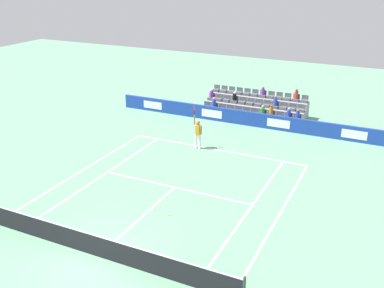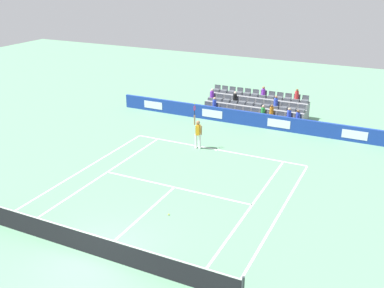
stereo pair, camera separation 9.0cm
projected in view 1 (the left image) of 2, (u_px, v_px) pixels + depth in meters
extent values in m
plane|color=#669E77|center=(98.00, 256.00, 17.40)|extent=(80.00, 80.00, 0.00)
cube|color=white|center=(217.00, 150.00, 27.34)|extent=(10.97, 0.10, 0.01)
cube|color=white|center=(175.00, 187.00, 22.75)|extent=(8.23, 0.10, 0.01)
cube|color=white|center=(141.00, 217.00, 20.07)|extent=(0.10, 6.40, 0.01)
cube|color=white|center=(102.00, 175.00, 24.02)|extent=(0.10, 11.89, 0.01)
cube|color=white|center=(249.00, 209.00, 20.72)|extent=(0.10, 11.89, 0.01)
cube|color=white|center=(82.00, 171.00, 24.56)|extent=(0.10, 11.89, 0.01)
cube|color=white|center=(279.00, 216.00, 20.17)|extent=(0.10, 11.89, 0.01)
cube|color=white|center=(216.00, 150.00, 27.26)|extent=(0.10, 0.20, 0.01)
cube|color=#193899|center=(245.00, 118.00, 31.33)|extent=(19.51, 0.20, 1.00)
cube|color=white|center=(354.00, 135.00, 28.31)|extent=(1.56, 0.01, 0.56)
cube|color=white|center=(278.00, 124.00, 30.26)|extent=(1.56, 0.01, 0.56)
cube|color=white|center=(212.00, 114.00, 32.22)|extent=(1.56, 0.01, 0.56)
cube|color=white|center=(153.00, 105.00, 34.17)|extent=(1.56, 0.01, 0.56)
cube|color=black|center=(97.00, 246.00, 17.22)|extent=(11.77, 0.02, 0.92)
cube|color=white|center=(96.00, 236.00, 17.04)|extent=(11.77, 0.04, 0.04)
cylinder|color=white|center=(200.00, 142.00, 27.35)|extent=(0.16, 0.16, 0.90)
cylinder|color=white|center=(196.00, 141.00, 27.41)|extent=(0.16, 0.16, 0.90)
cube|color=white|center=(200.00, 148.00, 27.50)|extent=(0.16, 0.28, 0.08)
cube|color=white|center=(196.00, 147.00, 27.57)|extent=(0.16, 0.28, 0.08)
cube|color=orange|center=(198.00, 130.00, 27.10)|extent=(0.27, 0.39, 0.60)
sphere|color=#9E7251|center=(198.00, 123.00, 26.93)|extent=(0.24, 0.24, 0.24)
cylinder|color=#9E7251|center=(194.00, 120.00, 26.93)|extent=(0.09, 0.09, 0.62)
cylinder|color=#9E7251|center=(201.00, 130.00, 26.99)|extent=(0.09, 0.09, 0.56)
cylinder|color=black|center=(194.00, 113.00, 26.76)|extent=(0.04, 0.04, 0.28)
torus|color=red|center=(194.00, 108.00, 26.66)|extent=(0.08, 0.31, 0.31)
sphere|color=#D1E533|center=(194.00, 104.00, 26.55)|extent=(0.07, 0.07, 0.07)
cube|color=gray|center=(249.00, 118.00, 32.34)|extent=(7.44, 0.95, 0.42)
cube|color=#545960|center=(297.00, 120.00, 30.86)|extent=(0.48, 0.44, 0.20)
cube|color=#545960|center=(298.00, 116.00, 30.93)|extent=(0.48, 0.04, 0.30)
cube|color=#545960|center=(288.00, 119.00, 31.11)|extent=(0.48, 0.44, 0.20)
cube|color=#545960|center=(289.00, 115.00, 31.18)|extent=(0.48, 0.04, 0.30)
cube|color=#545960|center=(279.00, 118.00, 31.36)|extent=(0.48, 0.44, 0.20)
cube|color=#545960|center=(280.00, 113.00, 31.43)|extent=(0.48, 0.04, 0.30)
cube|color=#545960|center=(271.00, 116.00, 31.60)|extent=(0.48, 0.44, 0.20)
cube|color=#545960|center=(272.00, 112.00, 31.68)|extent=(0.48, 0.04, 0.30)
cube|color=#545960|center=(262.00, 115.00, 31.85)|extent=(0.48, 0.44, 0.20)
cube|color=#545960|center=(263.00, 111.00, 31.93)|extent=(0.48, 0.04, 0.30)
cube|color=#545960|center=(254.00, 114.00, 32.10)|extent=(0.48, 0.44, 0.20)
cube|color=#545960|center=(255.00, 110.00, 32.17)|extent=(0.48, 0.04, 0.30)
cube|color=#545960|center=(245.00, 113.00, 32.35)|extent=(0.48, 0.44, 0.20)
cube|color=#545960|center=(247.00, 109.00, 32.42)|extent=(0.48, 0.04, 0.30)
cube|color=#545960|center=(237.00, 112.00, 32.60)|extent=(0.48, 0.44, 0.20)
cube|color=#545960|center=(238.00, 108.00, 32.67)|extent=(0.48, 0.04, 0.30)
cube|color=#545960|center=(229.00, 111.00, 32.85)|extent=(0.48, 0.44, 0.20)
cube|color=#545960|center=(230.00, 107.00, 32.92)|extent=(0.48, 0.04, 0.30)
cube|color=#545960|center=(221.00, 109.00, 33.09)|extent=(0.48, 0.44, 0.20)
cube|color=#545960|center=(223.00, 105.00, 33.17)|extent=(0.48, 0.04, 0.30)
cube|color=#545960|center=(214.00, 108.00, 33.34)|extent=(0.48, 0.44, 0.20)
cube|color=#545960|center=(215.00, 104.00, 33.42)|extent=(0.48, 0.04, 0.30)
cube|color=#545960|center=(206.00, 107.00, 33.59)|extent=(0.48, 0.44, 0.20)
cube|color=#545960|center=(207.00, 103.00, 33.66)|extent=(0.48, 0.04, 0.30)
cube|color=gray|center=(254.00, 111.00, 33.06)|extent=(7.44, 0.95, 0.84)
cube|color=#545960|center=(301.00, 110.00, 31.50)|extent=(0.48, 0.44, 0.20)
cube|color=#545960|center=(302.00, 106.00, 31.57)|extent=(0.48, 0.04, 0.30)
cube|color=#545960|center=(292.00, 109.00, 31.74)|extent=(0.48, 0.44, 0.20)
cube|color=#545960|center=(293.00, 105.00, 31.82)|extent=(0.48, 0.04, 0.30)
cube|color=#545960|center=(283.00, 108.00, 31.99)|extent=(0.48, 0.44, 0.20)
cube|color=#545960|center=(284.00, 104.00, 32.07)|extent=(0.48, 0.04, 0.30)
cube|color=#545960|center=(275.00, 107.00, 32.24)|extent=(0.48, 0.44, 0.20)
cube|color=#545960|center=(276.00, 103.00, 32.32)|extent=(0.48, 0.04, 0.30)
cube|color=#545960|center=(266.00, 106.00, 32.49)|extent=(0.48, 0.44, 0.20)
cube|color=#545960|center=(267.00, 102.00, 32.56)|extent=(0.48, 0.04, 0.30)
cube|color=#545960|center=(258.00, 105.00, 32.74)|extent=(0.48, 0.44, 0.20)
cube|color=#545960|center=(259.00, 101.00, 32.81)|extent=(0.48, 0.04, 0.30)
cube|color=#545960|center=(250.00, 104.00, 32.99)|extent=(0.48, 0.44, 0.20)
cube|color=#545960|center=(251.00, 100.00, 33.06)|extent=(0.48, 0.04, 0.30)
cube|color=#545960|center=(242.00, 103.00, 33.23)|extent=(0.48, 0.44, 0.20)
cube|color=#545960|center=(243.00, 99.00, 33.31)|extent=(0.48, 0.04, 0.30)
cube|color=#545960|center=(234.00, 102.00, 33.48)|extent=(0.48, 0.44, 0.20)
cube|color=#545960|center=(235.00, 98.00, 33.56)|extent=(0.48, 0.04, 0.30)
cube|color=#545960|center=(226.00, 101.00, 33.73)|extent=(0.48, 0.44, 0.20)
cube|color=#545960|center=(227.00, 97.00, 33.81)|extent=(0.48, 0.04, 0.30)
cube|color=#545960|center=(219.00, 100.00, 33.98)|extent=(0.48, 0.44, 0.20)
cube|color=#545960|center=(220.00, 96.00, 34.05)|extent=(0.48, 0.04, 0.30)
cube|color=#545960|center=(211.00, 99.00, 34.23)|extent=(0.48, 0.44, 0.20)
cube|color=#545960|center=(212.00, 95.00, 34.30)|extent=(0.48, 0.04, 0.30)
cube|color=gray|center=(258.00, 105.00, 33.77)|extent=(7.44, 0.95, 1.26)
cube|color=#545960|center=(304.00, 101.00, 32.13)|extent=(0.48, 0.44, 0.20)
cube|color=#545960|center=(305.00, 97.00, 32.21)|extent=(0.48, 0.04, 0.30)
cube|color=#545960|center=(296.00, 100.00, 32.38)|extent=(0.48, 0.44, 0.20)
cube|color=#545960|center=(297.00, 96.00, 32.46)|extent=(0.48, 0.04, 0.30)
cube|color=#545960|center=(287.00, 99.00, 32.63)|extent=(0.48, 0.44, 0.20)
cube|color=#545960|center=(288.00, 95.00, 32.70)|extent=(0.48, 0.04, 0.30)
cube|color=#545960|center=(279.00, 98.00, 32.88)|extent=(0.48, 0.44, 0.20)
cube|color=#545960|center=(280.00, 94.00, 32.95)|extent=(0.48, 0.04, 0.30)
cube|color=#545960|center=(271.00, 97.00, 33.13)|extent=(0.48, 0.44, 0.20)
cube|color=#545960|center=(272.00, 93.00, 33.20)|extent=(0.48, 0.04, 0.30)
cube|color=#545960|center=(262.00, 96.00, 33.38)|extent=(0.48, 0.44, 0.20)
cube|color=#545960|center=(263.00, 92.00, 33.45)|extent=(0.48, 0.04, 0.30)
cube|color=#545960|center=(254.00, 95.00, 33.62)|extent=(0.48, 0.44, 0.20)
cube|color=#545960|center=(255.00, 91.00, 33.70)|extent=(0.48, 0.04, 0.30)
cube|color=#545960|center=(247.00, 94.00, 33.87)|extent=(0.48, 0.44, 0.20)
cube|color=#545960|center=(248.00, 90.00, 33.95)|extent=(0.48, 0.04, 0.30)
cube|color=#545960|center=(239.00, 93.00, 34.12)|extent=(0.48, 0.44, 0.20)
cube|color=#545960|center=(240.00, 89.00, 34.19)|extent=(0.48, 0.04, 0.30)
cube|color=#545960|center=(231.00, 92.00, 34.37)|extent=(0.48, 0.44, 0.20)
cube|color=#545960|center=(232.00, 88.00, 34.44)|extent=(0.48, 0.04, 0.30)
cube|color=#545960|center=(224.00, 91.00, 34.62)|extent=(0.48, 0.44, 0.20)
cube|color=#545960|center=(225.00, 87.00, 34.69)|extent=(0.48, 0.04, 0.30)
cube|color=#545960|center=(216.00, 90.00, 34.87)|extent=(0.48, 0.44, 0.20)
cube|color=#545960|center=(217.00, 87.00, 34.94)|extent=(0.48, 0.04, 0.30)
cylinder|color=blue|center=(214.00, 103.00, 33.24)|extent=(0.28, 0.28, 0.55)
sphere|color=#D3A884|center=(214.00, 98.00, 33.11)|extent=(0.20, 0.20, 0.20)
cylinder|color=purple|center=(211.00, 94.00, 34.15)|extent=(0.28, 0.28, 0.47)
sphere|color=beige|center=(212.00, 90.00, 34.02)|extent=(0.20, 0.20, 0.20)
cylinder|color=red|center=(296.00, 95.00, 32.29)|extent=(0.28, 0.28, 0.53)
sphere|color=brown|center=(297.00, 90.00, 32.15)|extent=(0.20, 0.20, 0.20)
cylinder|color=black|center=(235.00, 97.00, 33.40)|extent=(0.28, 0.28, 0.47)
sphere|color=beige|center=(235.00, 93.00, 33.27)|extent=(0.20, 0.20, 0.20)
cylinder|color=green|center=(263.00, 111.00, 31.78)|extent=(0.28, 0.28, 0.43)
sphere|color=#D3A884|center=(263.00, 106.00, 31.66)|extent=(0.20, 0.20, 0.20)
cylinder|color=orange|center=(271.00, 111.00, 31.51)|extent=(0.28, 0.28, 0.55)
sphere|color=brown|center=(271.00, 106.00, 31.37)|extent=(0.20, 0.20, 0.20)
cylinder|color=blue|center=(289.00, 114.00, 31.02)|extent=(0.28, 0.28, 0.49)
sphere|color=#D3A884|center=(289.00, 109.00, 30.89)|extent=(0.20, 0.20, 0.20)
cylinder|color=purple|center=(263.00, 92.00, 33.30)|extent=(0.28, 0.28, 0.43)
sphere|color=#9E7251|center=(263.00, 88.00, 33.18)|extent=(0.20, 0.20, 0.20)
cylinder|color=blue|center=(298.00, 116.00, 30.78)|extent=(0.28, 0.28, 0.43)
sphere|color=brown|center=(298.00, 111.00, 30.66)|extent=(0.20, 0.20, 0.20)
cylinder|color=blue|center=(275.00, 102.00, 32.14)|extent=(0.28, 0.28, 0.54)
sphere|color=#9E7251|center=(276.00, 97.00, 32.01)|extent=(0.20, 0.20, 0.20)
sphere|color=#D1E533|center=(169.00, 215.00, 20.23)|extent=(0.07, 0.07, 0.07)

